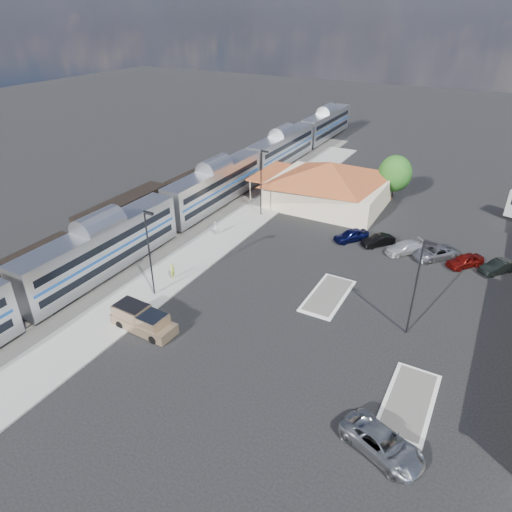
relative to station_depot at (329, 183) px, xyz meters
The scene contains 22 objects.
ground 24.63m from the station_depot, 79.24° to the right, with size 280.00×280.00×0.00m, color black.
railbed 23.14m from the station_depot, 135.78° to the right, with size 16.00×100.00×0.12m, color #4C4944.
platform 19.71m from the station_depot, 112.45° to the right, with size 5.50×92.00×0.18m, color gray.
passenger_train 15.79m from the station_depot, 148.37° to the right, with size 3.00×104.00×5.55m.
freight_cars 27.89m from the station_depot, 134.24° to the right, with size 2.80×46.00×4.00m.
station_depot is the anchor object (origin of this frame).
traffic_island_south 23.80m from the station_depot, 68.74° to the right, with size 3.30×7.50×0.21m.
traffic_island_north 37.12m from the station_depot, 59.88° to the right, with size 3.30×7.50×0.21m.
lamp_plat_s 30.74m from the station_depot, 101.94° to the right, with size 1.08×0.25×9.00m.
lamp_plat_n 10.45m from the station_depot, 128.41° to the right, with size 1.08×0.25×9.00m.
lamp_lot 29.30m from the station_depot, 55.24° to the right, with size 1.08×0.25×9.00m.
tree_depot 9.69m from the station_depot, 38.43° to the left, with size 4.71×4.71×6.63m.
pickup_truck 34.93m from the station_depot, 96.03° to the right, with size 6.09×2.48×2.07m.
suv 41.18m from the station_depot, 64.20° to the right, with size 2.59×5.63×1.56m, color #92959A.
person_a 27.71m from the station_depot, 103.83° to the right, with size 0.61×0.40×1.66m, color #A6BB3A.
person_b 18.30m from the station_depot, 117.61° to the right, with size 0.82×0.64×1.69m, color silver.
parked_car_a 11.74m from the station_depot, 54.75° to the right, with size 1.73×4.30×1.46m, color #0B0E3A.
parked_car_b 13.61m from the station_depot, 42.74° to the right, with size 1.39×4.00×1.32m, color black.
parked_car_c 16.24m from the station_depot, 35.76° to the right, with size 1.95×4.79×1.39m, color silver.
parked_car_d 18.76m from the station_depot, 29.23° to the right, with size 2.33×5.05×1.40m, color gray.
parked_car_e 21.71m from the station_depot, 25.78° to the right, with size 1.68×4.18×1.42m, color maroon.
parked_car_f 24.51m from the station_depot, 21.87° to the right, with size 1.46×4.18×1.38m, color black.
Camera 1 is at (15.73, -33.88, 25.05)m, focal length 32.00 mm.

